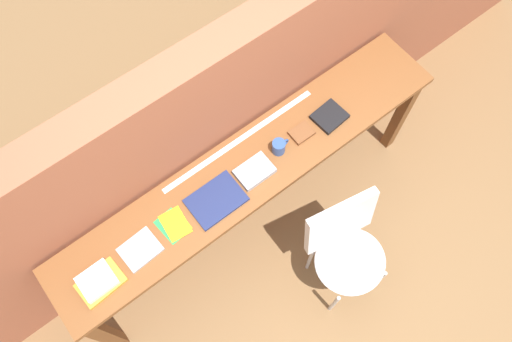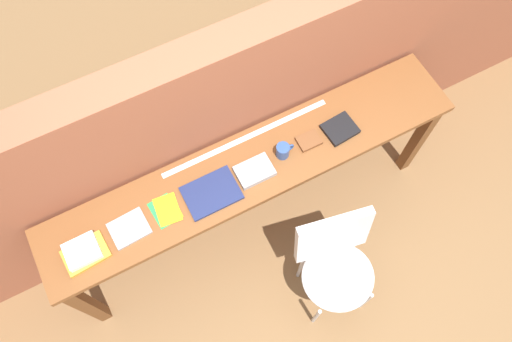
# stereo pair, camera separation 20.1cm
# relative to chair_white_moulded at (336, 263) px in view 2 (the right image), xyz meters

# --- Properties ---
(ground_plane) EXTENTS (40.00, 40.00, 0.00)m
(ground_plane) POSITION_rel_chair_white_moulded_xyz_m (-0.22, 0.35, -0.53)
(ground_plane) COLOR brown
(brick_wall_back) EXTENTS (6.00, 0.20, 1.58)m
(brick_wall_back) POSITION_rel_chair_white_moulded_xyz_m (-0.22, 0.99, 0.27)
(brick_wall_back) COLOR #935138
(brick_wall_back) RESTS_ON ground
(sideboard) EXTENTS (2.50, 0.44, 0.88)m
(sideboard) POSITION_rel_chair_white_moulded_xyz_m (-0.22, 0.65, 0.21)
(sideboard) COLOR brown
(sideboard) RESTS_ON ground
(chair_white_moulded) EXTENTS (0.52, 0.53, 0.89)m
(chair_white_moulded) POSITION_rel_chair_white_moulded_xyz_m (0.00, 0.00, 0.00)
(chair_white_moulded) COLOR silver
(chair_white_moulded) RESTS_ON ground
(book_stack_leftmost) EXTENTS (0.24, 0.17, 0.06)m
(book_stack_leftmost) POSITION_rel_chair_white_moulded_xyz_m (-1.22, 0.60, 0.38)
(book_stack_leftmost) COLOR gold
(book_stack_leftmost) RESTS_ON sideboard
(magazine_cycling) EXTENTS (0.21, 0.17, 0.02)m
(magazine_cycling) POSITION_rel_chair_white_moulded_xyz_m (-0.97, 0.62, 0.36)
(magazine_cycling) COLOR #9E9EA3
(magazine_cycling) RESTS_ON sideboard
(pamphlet_pile_colourful) EXTENTS (0.16, 0.18, 0.01)m
(pamphlet_pile_colourful) POSITION_rel_chair_white_moulded_xyz_m (-0.75, 0.62, 0.36)
(pamphlet_pile_colourful) COLOR green
(pamphlet_pile_colourful) RESTS_ON sideboard
(book_open_centre) EXTENTS (0.30, 0.22, 0.02)m
(book_open_centre) POSITION_rel_chair_white_moulded_xyz_m (-0.50, 0.60, 0.36)
(book_open_centre) COLOR navy
(book_open_centre) RESTS_ON sideboard
(book_grey_hardcover) EXTENTS (0.21, 0.15, 0.04)m
(book_grey_hardcover) POSITION_rel_chair_white_moulded_xyz_m (-0.23, 0.60, 0.37)
(book_grey_hardcover) COLOR #9E9EA3
(book_grey_hardcover) RESTS_ON sideboard
(mug) EXTENTS (0.11, 0.08, 0.09)m
(mug) POSITION_rel_chair_white_moulded_xyz_m (-0.03, 0.63, 0.40)
(mug) COLOR #2D4C8C
(mug) RESTS_ON sideboard
(leather_journal_brown) EXTENTS (0.13, 0.10, 0.02)m
(leather_journal_brown) POSITION_rel_chair_white_moulded_xyz_m (0.14, 0.63, 0.37)
(leather_journal_brown) COLOR brown
(leather_journal_brown) RESTS_ON sideboard
(book_repair_rightmost) EXTENTS (0.19, 0.17, 0.03)m
(book_repair_rightmost) POSITION_rel_chair_white_moulded_xyz_m (0.34, 0.61, 0.37)
(book_repair_rightmost) COLOR black
(book_repair_rightmost) RESTS_ON sideboard
(ruler_metal_back_edge) EXTENTS (1.05, 0.03, 0.00)m
(ruler_metal_back_edge) POSITION_rel_chair_white_moulded_xyz_m (-0.17, 0.82, 0.35)
(ruler_metal_back_edge) COLOR silver
(ruler_metal_back_edge) RESTS_ON sideboard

